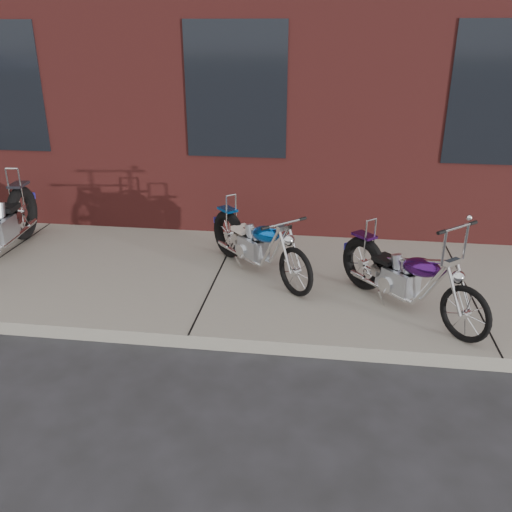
# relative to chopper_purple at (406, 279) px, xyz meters

# --- Properties ---
(ground) EXTENTS (120.00, 120.00, 0.00)m
(ground) POSITION_rel_chopper_purple_xyz_m (-2.18, -0.85, -0.51)
(ground) COLOR #252526
(ground) RESTS_ON ground
(sidewalk) EXTENTS (22.00, 3.00, 0.15)m
(sidewalk) POSITION_rel_chopper_purple_xyz_m (-2.18, 0.65, -0.44)
(sidewalk) COLOR gray
(sidewalk) RESTS_ON ground
(chopper_purple) EXTENTS (1.39, 1.57, 1.12)m
(chopper_purple) POSITION_rel_chopper_purple_xyz_m (0.00, 0.00, 0.00)
(chopper_purple) COLOR black
(chopper_purple) RESTS_ON sidewalk
(chopper_blue) EXTENTS (1.44, 1.53, 0.87)m
(chopper_blue) POSITION_rel_chopper_purple_xyz_m (-1.70, 0.75, 0.00)
(chopper_blue) COLOR black
(chopper_blue) RESTS_ON sidewalk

